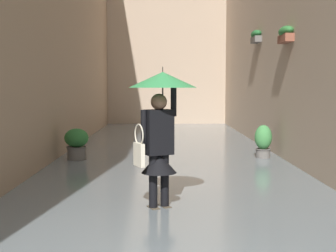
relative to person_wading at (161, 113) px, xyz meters
The scene contains 6 objects.
ground_plane 5.40m from the person_wading, 92.18° to the right, with size 60.00×60.00×0.00m, color #605B56.
flood_water 5.39m from the person_wading, 92.18° to the right, with size 6.16×24.92×0.09m, color slate.
building_facade_far 15.90m from the person_wading, 90.73° to the right, with size 8.96×1.80×9.34m, color tan.
person_wading is the anchor object (origin of this frame).
potted_plant_far_right 4.84m from the person_wading, 65.12° to the right, with size 0.56×0.56×0.82m.
potted_plant_far_left 5.25m from the person_wading, 118.27° to the right, with size 0.41×0.41×0.88m.
Camera 1 is at (0.16, 2.23, 1.81)m, focal length 49.56 mm.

